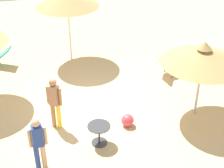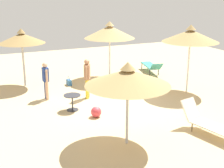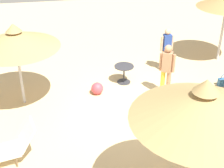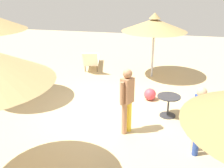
% 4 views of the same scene
% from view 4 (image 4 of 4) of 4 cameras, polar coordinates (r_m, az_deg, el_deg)
% --- Properties ---
extents(ground, '(24.00, 24.00, 0.10)m').
position_cam_4_polar(ground, '(7.81, -0.08, -5.83)').
color(ground, tan).
extents(parasol_umbrella_back, '(2.42, 2.42, 2.45)m').
position_cam_4_polar(parasol_umbrella_back, '(10.05, 9.11, 12.47)').
color(parasol_umbrella_back, '#B2B2B7').
rests_on(parasol_umbrella_back, ground).
extents(lounge_chair_center, '(2.22, 1.05, 0.92)m').
position_cam_4_polar(lounge_chair_center, '(11.35, -4.38, 5.26)').
color(lounge_chair_center, silver).
rests_on(lounge_chair_center, ground).
extents(person_standing_far_left, '(0.46, 0.24, 1.54)m').
position_cam_4_polar(person_standing_far_left, '(5.83, 18.12, -6.86)').
color(person_standing_far_left, navy).
rests_on(person_standing_far_left, ground).
extents(person_standing_near_left, '(0.42, 0.33, 1.65)m').
position_cam_4_polar(person_standing_near_left, '(6.29, 3.26, -2.89)').
color(person_standing_near_left, '#A57554').
rests_on(person_standing_near_left, ground).
extents(side_table_round, '(0.63, 0.63, 0.60)m').
position_cam_4_polar(side_table_round, '(7.43, 12.06, -3.88)').
color(side_table_round, '#2D2D33').
rests_on(side_table_round, ground).
extents(beach_ball, '(0.38, 0.38, 0.38)m').
position_cam_4_polar(beach_ball, '(8.41, 8.16, -2.19)').
color(beach_ball, '#D83F4C').
rests_on(beach_ball, ground).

